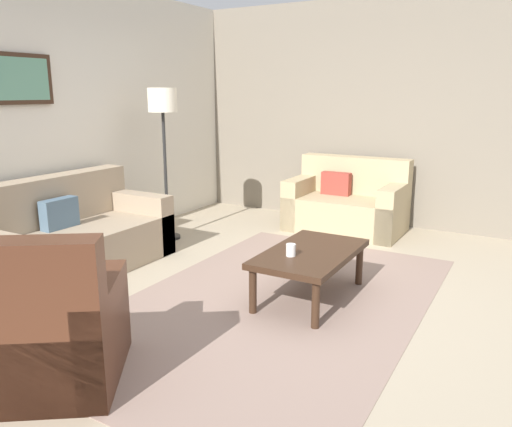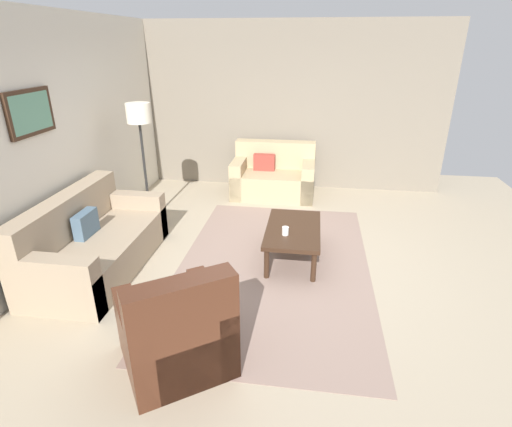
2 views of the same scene
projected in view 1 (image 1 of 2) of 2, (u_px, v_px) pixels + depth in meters
name	position (u px, v px, depth m)	size (l,w,h in m)	color
ground_plane	(274.00, 303.00, 4.06)	(8.00, 8.00, 0.00)	tan
rear_partition	(44.00, 119.00, 4.98)	(6.00, 0.12, 2.80)	silver
stone_feature_panel	(386.00, 114.00, 6.26)	(0.12, 5.20, 2.80)	slate
area_rug	(274.00, 302.00, 4.06)	(3.57, 2.22, 0.01)	gray
couch_main	(63.00, 241.00, 4.73)	(1.93, 0.92, 0.88)	gray
couch_loveseat	(348.00, 205.00, 6.19)	(0.85, 1.37, 0.88)	tan
armchair_leather	(44.00, 337.00, 2.84)	(1.11, 1.11, 0.95)	#4C2819
coffee_table	(310.00, 257.00, 4.08)	(1.10, 0.64, 0.41)	#382316
cup	(291.00, 250.00, 3.92)	(0.08, 0.08, 0.10)	white
lamp_standing	(163.00, 116.00, 5.53)	(0.32, 0.32, 1.71)	black
framed_artwork	(20.00, 79.00, 4.60)	(0.68, 0.04, 0.46)	#382316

